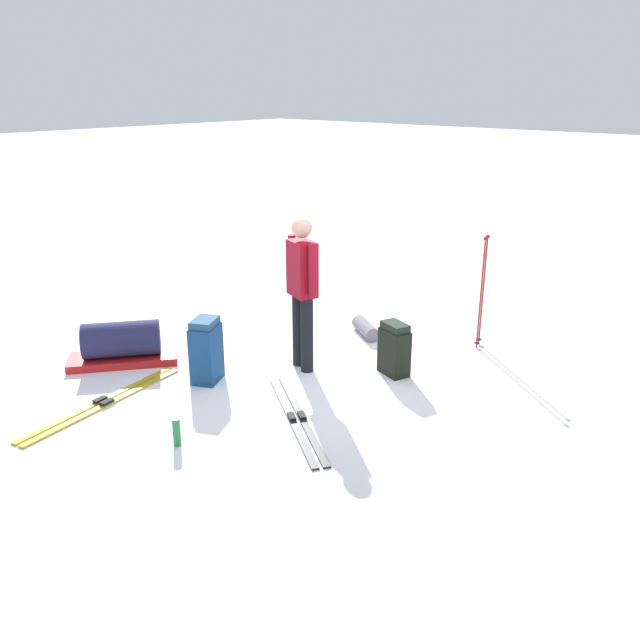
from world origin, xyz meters
TOP-DOWN VIEW (x-y plane):
  - ground_plane at (0.00, 0.00)m, footprint 80.00×80.00m
  - skier_standing at (0.16, 0.39)m, footprint 0.32×0.54m
  - ski_pair_near at (-0.78, -0.40)m, footprint 1.15×1.61m
  - ski_pair_far at (-1.82, 1.27)m, footprint 1.95×0.50m
  - backpack_large_dark at (-0.77, 0.93)m, footprint 0.43×0.39m
  - backpack_bright at (0.69, -0.47)m, footprint 0.31×0.39m
  - ski_poles_planted_near at (2.04, -0.76)m, footprint 0.19×0.11m
  - gear_sled at (-1.10, 2.02)m, footprint 1.23×1.09m
  - sleeping_mat_rolled at (1.43, 0.49)m, footprint 0.45×0.56m
  - thermos_bottle at (-1.83, 0.07)m, footprint 0.07×0.07m

SIDE VIEW (x-z plane):
  - ground_plane at x=0.00m, z-range 0.00..0.00m
  - ski_pair_far at x=-1.82m, z-range -0.01..0.04m
  - ski_pair_near at x=-0.78m, z-range -0.01..0.04m
  - sleeping_mat_rolled at x=1.43m, z-range 0.00..0.18m
  - thermos_bottle at x=-1.83m, z-range 0.00..0.26m
  - gear_sled at x=-1.10m, z-range -0.02..0.47m
  - backpack_bright at x=0.69m, z-range -0.01..0.59m
  - backpack_large_dark at x=-0.77m, z-range -0.01..0.69m
  - ski_poles_planted_near at x=2.04m, z-range 0.07..1.44m
  - skier_standing at x=0.16m, z-range 0.10..1.80m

